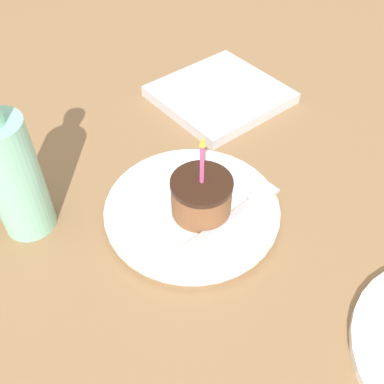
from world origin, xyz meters
name	(u,v)px	position (x,y,z in m)	size (l,w,h in m)	color
ground_plane	(193,210)	(0.00, 0.00, -0.02)	(2.40, 2.40, 0.04)	olive
plate	(192,210)	(0.02, 0.02, 0.01)	(0.24, 0.24, 0.02)	white
cake_slice	(201,196)	(0.01, 0.03, 0.05)	(0.08, 0.08, 0.13)	brown
fork	(231,217)	(-0.01, 0.07, 0.02)	(0.20, 0.03, 0.00)	#B2B2B7
bottle	(12,174)	(0.20, -0.11, 0.10)	(0.07, 0.07, 0.23)	#8CD1B2
marble_board	(220,95)	(-0.20, -0.17, 0.01)	(0.21, 0.20, 0.02)	silver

